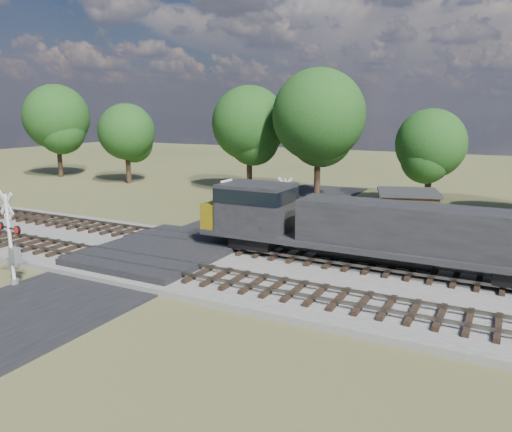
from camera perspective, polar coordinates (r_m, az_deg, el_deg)
The scene contains 10 objects.
ground at distance 28.18m, azimuth -10.99°, elevation -4.89°, with size 160.00×160.00×0.00m, color #464A27.
ballast_bed at distance 23.94m, azimuth 9.06°, elevation -7.51°, with size 140.00×10.00×0.30m, color gray.
road at distance 28.17m, azimuth -11.00°, elevation -4.82°, with size 7.00×60.00×0.08m, color black.
crossing_panel at distance 28.47m, azimuth -10.39°, elevation -4.04°, with size 7.00×9.00×0.62m, color #262628.
track_near at distance 24.73m, azimuth -8.22°, elevation -6.20°, with size 140.00×2.60×0.33m.
track_far at distance 28.74m, azimuth -2.39°, elevation -3.49°, with size 140.00×2.60×0.33m.
crossing_signal_near at distance 25.70m, azimuth -26.12°, elevation -3.23°, with size 1.81×0.43×4.51m.
crossing_signal_far at distance 31.45m, azimuth 3.16°, elevation 0.23°, with size 1.63×0.35×4.03m.
equipment_shed at distance 35.65m, azimuth 16.89°, elevation 0.63°, with size 4.93×4.93×2.71m.
treeline at distance 43.43m, azimuth 13.75°, elevation 10.07°, with size 87.02×11.49×11.77m.
Camera 1 is at (17.00, -20.97, 8.08)m, focal length 35.00 mm.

